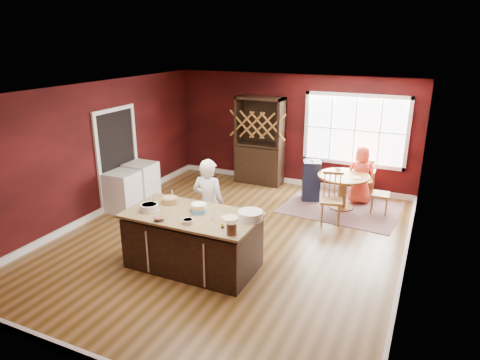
% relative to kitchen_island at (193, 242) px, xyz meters
% --- Properties ---
extents(room_shell, '(7.00, 7.00, 7.00)m').
position_rel_kitchen_island_xyz_m(room_shell, '(0.12, 1.11, 0.91)').
color(room_shell, brown).
rests_on(room_shell, ground).
extents(window, '(2.36, 0.10, 1.66)m').
position_rel_kitchen_island_xyz_m(window, '(1.62, 4.58, 1.06)').
color(window, white).
rests_on(window, room_shell).
extents(doorway, '(0.08, 1.26, 2.13)m').
position_rel_kitchen_island_xyz_m(doorway, '(-2.85, 1.71, 0.59)').
color(doorway, white).
rests_on(doorway, room_shell).
extents(kitchen_island, '(2.09, 1.10, 0.92)m').
position_rel_kitchen_island_xyz_m(kitchen_island, '(0.00, 0.00, 0.00)').
color(kitchen_island, black).
rests_on(kitchen_island, ground).
extents(dining_table, '(1.09, 1.09, 0.75)m').
position_rel_kitchen_island_xyz_m(dining_table, '(1.65, 3.47, 0.10)').
color(dining_table, brown).
rests_on(dining_table, ground).
extents(baker, '(0.60, 0.41, 1.61)m').
position_rel_kitchen_island_xyz_m(baker, '(-0.09, 0.71, 0.37)').
color(baker, silver).
rests_on(baker, ground).
extents(layer_cake, '(0.33, 0.33, 0.14)m').
position_rel_kitchen_island_xyz_m(layer_cake, '(0.07, 0.11, 0.55)').
color(layer_cake, white).
rests_on(layer_cake, kitchen_island).
extents(bowl_blue, '(0.29, 0.29, 0.11)m').
position_rel_kitchen_island_xyz_m(bowl_blue, '(-0.67, -0.17, 0.54)').
color(bowl_blue, silver).
rests_on(bowl_blue, kitchen_island).
extents(bowl_yellow, '(0.27, 0.27, 0.10)m').
position_rel_kitchen_island_xyz_m(bowl_yellow, '(-0.55, 0.23, 0.53)').
color(bowl_yellow, tan).
rests_on(bowl_yellow, kitchen_island).
extents(bowl_pink, '(0.16, 0.16, 0.06)m').
position_rel_kitchen_island_xyz_m(bowl_pink, '(-0.31, -0.43, 0.51)').
color(bowl_pink, white).
rests_on(bowl_pink, kitchen_island).
extents(bowl_olive, '(0.17, 0.17, 0.06)m').
position_rel_kitchen_island_xyz_m(bowl_olive, '(0.14, -0.34, 0.51)').
color(bowl_olive, beige).
rests_on(bowl_olive, kitchen_island).
extents(drinking_glass, '(0.08, 0.08, 0.15)m').
position_rel_kitchen_island_xyz_m(drinking_glass, '(0.40, -0.07, 0.56)').
color(drinking_glass, silver).
rests_on(drinking_glass, kitchen_island).
extents(dinner_plate, '(0.27, 0.27, 0.02)m').
position_rel_kitchen_island_xyz_m(dinner_plate, '(0.62, 0.09, 0.49)').
color(dinner_plate, beige).
rests_on(dinner_plate, kitchen_island).
extents(white_tub, '(0.38, 0.38, 0.13)m').
position_rel_kitchen_island_xyz_m(white_tub, '(0.91, 0.18, 0.55)').
color(white_tub, white).
rests_on(white_tub, kitchen_island).
extents(stoneware_crock, '(0.14, 0.14, 0.17)m').
position_rel_kitchen_island_xyz_m(stoneware_crock, '(0.88, -0.39, 0.57)').
color(stoneware_crock, brown).
rests_on(stoneware_crock, kitchen_island).
extents(toy_figurine, '(0.05, 0.05, 0.08)m').
position_rel_kitchen_island_xyz_m(toy_figurine, '(0.67, -0.26, 0.52)').
color(toy_figurine, yellow).
rests_on(toy_figurine, kitchen_island).
extents(rug, '(2.51, 2.01, 0.01)m').
position_rel_kitchen_island_xyz_m(rug, '(1.65, 3.47, -0.43)').
color(rug, brown).
rests_on(rug, ground).
extents(chair_east, '(0.38, 0.40, 0.92)m').
position_rel_kitchen_island_xyz_m(chair_east, '(2.41, 3.54, 0.02)').
color(chair_east, brown).
rests_on(chair_east, ground).
extents(chair_south, '(0.51, 0.49, 1.02)m').
position_rel_kitchen_island_xyz_m(chair_south, '(1.60, 2.62, 0.07)').
color(chair_south, brown).
rests_on(chair_south, ground).
extents(chair_north, '(0.48, 0.47, 0.98)m').
position_rel_kitchen_island_xyz_m(chair_north, '(1.96, 4.22, 0.05)').
color(chair_north, '#97653A').
rests_on(chair_north, ground).
extents(seated_woman, '(0.72, 0.57, 1.30)m').
position_rel_kitchen_island_xyz_m(seated_woman, '(1.93, 3.97, 0.21)').
color(seated_woman, '#F54D36').
rests_on(seated_woman, ground).
extents(high_chair, '(0.49, 0.49, 0.95)m').
position_rel_kitchen_island_xyz_m(high_chair, '(0.89, 3.69, 0.03)').
color(high_chair, black).
rests_on(high_chair, ground).
extents(toddler, '(0.18, 0.14, 0.26)m').
position_rel_kitchen_island_xyz_m(toddler, '(0.90, 3.82, 0.37)').
color(toddler, '#8CA5BF').
rests_on(toddler, high_chair).
extents(table_plate, '(0.19, 0.19, 0.01)m').
position_rel_kitchen_island_xyz_m(table_plate, '(1.93, 3.39, 0.32)').
color(table_plate, beige).
rests_on(table_plate, dining_table).
extents(table_cup, '(0.15, 0.15, 0.09)m').
position_rel_kitchen_island_xyz_m(table_cup, '(1.48, 3.63, 0.36)').
color(table_cup, white).
rests_on(table_cup, dining_table).
extents(hutch, '(1.18, 0.49, 2.16)m').
position_rel_kitchen_island_xyz_m(hutch, '(-0.62, 4.33, 0.64)').
color(hutch, '#432214').
rests_on(hutch, ground).
extents(washer, '(0.59, 0.57, 0.86)m').
position_rel_kitchen_island_xyz_m(washer, '(-2.52, 1.39, -0.01)').
color(washer, silver).
rests_on(washer, ground).
extents(dryer, '(0.61, 0.59, 0.89)m').
position_rel_kitchen_island_xyz_m(dryer, '(-2.52, 2.03, 0.00)').
color(dryer, white).
rests_on(dryer, ground).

